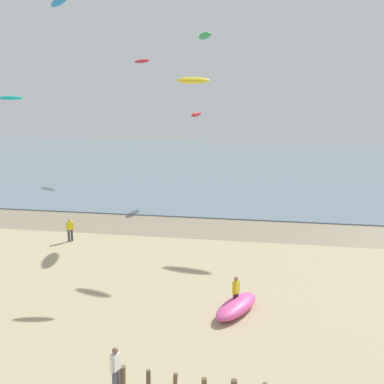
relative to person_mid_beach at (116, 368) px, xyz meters
The scene contains 12 objects.
wet_sand_strip 20.84m from the person_mid_beach, 86.73° to the left, with size 120.00×5.83×0.01m, color gray.
sea 58.72m from the person_mid_beach, 88.84° to the left, with size 160.00×70.00×0.10m, color slate.
person_mid_beach is the anchor object (origin of this frame).
person_by_waterline 18.19m from the person_mid_beach, 119.74° to the left, with size 0.48×0.39×1.71m.
person_left_flank 7.93m from the person_mid_beach, 62.69° to the left, with size 0.35×0.52×1.71m.
grounded_kite 7.70m from the person_mid_beach, 61.11° to the left, with size 3.33×1.20×0.67m, color #E54C99.
kite_aloft_0 30.73m from the person_mid_beach, 126.92° to the left, with size 2.28×0.73×0.36m, color #19B2B7.
kite_aloft_1 30.63m from the person_mid_beach, 118.19° to the left, with size 3.52×1.13×0.56m, color #2384D1.
kite_aloft_2 48.41m from the person_mid_beach, 104.67° to the left, with size 2.93×0.94×0.47m, color red.
kite_aloft_3 31.87m from the person_mid_beach, 94.19° to the left, with size 2.58×0.83×0.41m, color red.
kite_aloft_6 27.86m from the person_mid_beach, 91.08° to the left, with size 2.94×0.94×0.47m, color green.
kite_aloft_7 16.89m from the person_mid_beach, 88.16° to the left, with size 1.94×0.62×0.31m, color yellow.
Camera 1 is at (3.85, -8.38, 10.14)m, focal length 41.97 mm.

